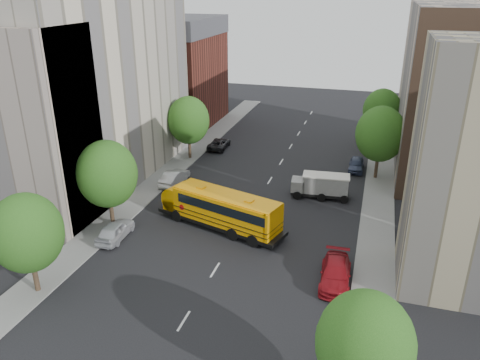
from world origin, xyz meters
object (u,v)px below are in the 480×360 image
at_px(street_tree_1, 107,174).
at_px(parked_car_1, 174,177).
at_px(street_tree_4, 380,134).
at_px(street_tree_5, 382,110).
at_px(parked_car_2, 219,144).
at_px(parked_car_3, 335,273).
at_px(parked_car_4, 356,164).
at_px(street_tree_3, 365,344).
at_px(safari_truck, 321,185).
at_px(parked_car_0, 115,230).
at_px(street_tree_0, 27,233).
at_px(school_bus, 219,207).
at_px(street_tree_2, 188,120).

xyz_separation_m(street_tree_1, parked_car_1, (1.40, 10.18, -4.19)).
height_order(street_tree_4, parked_car_1, street_tree_4).
bearing_deg(street_tree_4, street_tree_5, 90.00).
distance_m(parked_car_2, parked_car_3, 31.05).
xyz_separation_m(street_tree_5, parked_car_4, (-2.20, -10.20, -4.00)).
xyz_separation_m(street_tree_3, parked_car_2, (-19.80, 36.58, -3.81)).
bearing_deg(safari_truck, street_tree_3, -83.24).
height_order(street_tree_4, parked_car_0, street_tree_4).
xyz_separation_m(street_tree_1, safari_truck, (16.85, 11.28, -3.66)).
bearing_deg(street_tree_5, parked_car_1, -136.10).
height_order(street_tree_0, street_tree_1, street_tree_1).
distance_m(street_tree_3, parked_car_0, 24.17).
height_order(parked_car_0, parked_car_1, parked_car_0).
height_order(street_tree_4, parked_car_4, street_tree_4).
distance_m(safari_truck, parked_car_1, 15.50).
distance_m(street_tree_4, parked_car_0, 28.97).
distance_m(parked_car_1, parked_car_4, 20.76).
height_order(street_tree_1, safari_truck, street_tree_1).
relative_size(parked_car_2, parked_car_3, 0.90).
bearing_deg(street_tree_1, street_tree_0, -90.00).
relative_size(street_tree_1, school_bus, 0.64).
height_order(school_bus, parked_car_4, school_bus).
xyz_separation_m(parked_car_3, parked_car_4, (0.00, 22.79, -0.05)).
bearing_deg(parked_car_1, parked_car_3, 146.85).
relative_size(street_tree_2, street_tree_4, 0.95).
bearing_deg(street_tree_5, safari_truck, -105.37).
distance_m(street_tree_0, street_tree_5, 45.65).
relative_size(street_tree_3, parked_car_1, 1.54).
distance_m(street_tree_2, school_bus, 18.19).
bearing_deg(parked_car_0, school_bus, -153.00).
bearing_deg(parked_car_4, parked_car_3, -90.30).
relative_size(street_tree_1, parked_car_0, 1.76).
xyz_separation_m(street_tree_1, parked_car_4, (19.80, 19.80, -4.24)).
bearing_deg(street_tree_2, street_tree_4, 0.00).
relative_size(parked_car_1, parked_car_4, 1.12).
relative_size(street_tree_3, street_tree_5, 0.95).
bearing_deg(street_tree_4, parked_car_0, -135.97).
bearing_deg(street_tree_4, safari_truck, -127.46).
xyz_separation_m(safari_truck, parked_car_1, (-15.45, -1.11, -0.52)).
bearing_deg(safari_truck, street_tree_4, 47.80).
bearing_deg(parked_car_0, parked_car_2, -94.79).
bearing_deg(street_tree_2, street_tree_1, -90.00).
xyz_separation_m(street_tree_0, street_tree_3, (22.00, -4.00, -0.19)).
height_order(street_tree_0, safari_truck, street_tree_0).
bearing_deg(street_tree_1, parked_car_4, 45.00).
relative_size(street_tree_0, parked_car_3, 1.43).
distance_m(street_tree_2, parked_car_3, 29.14).
bearing_deg(street_tree_4, street_tree_2, 180.00).
height_order(street_tree_4, street_tree_5, street_tree_4).
distance_m(street_tree_4, parked_car_2, 20.80).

